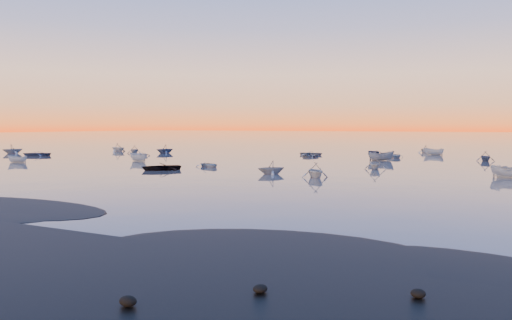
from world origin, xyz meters
The scene contains 5 objects.
ground centered at (0.00, 100.00, 0.00)m, with size 600.00×600.00×0.00m, color #675C56.
moored_fleet centered at (0.00, 53.00, 0.00)m, with size 124.00×58.00×1.20m, color silver, non-canonical shape.
boat_near_left centered at (-5.73, 32.09, 0.00)m, with size 3.79×1.58×0.95m, color silver.
boat_near_center centered at (27.86, 34.74, 0.00)m, with size 3.94×1.67×1.36m, color silver.
boat_near_right centered at (10.37, 26.35, 0.00)m, with size 3.36×1.51×1.17m, color silver.
Camera 1 is at (27.48, -20.49, 5.23)m, focal length 35.00 mm.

